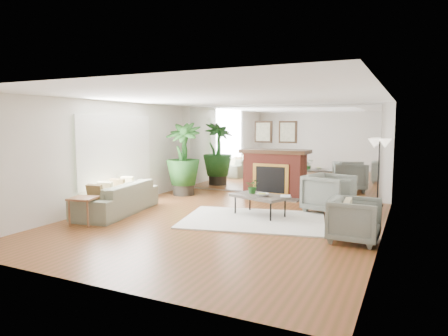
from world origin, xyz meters
The scene contains 18 objects.
ground centered at (0.00, 0.00, 0.00)m, with size 7.00×7.00×0.00m, color brown.
wall_left centered at (-2.99, 0.00, 1.25)m, with size 0.02×7.00×2.50m, color silver.
wall_right centered at (2.99, 0.00, 1.25)m, with size 0.02×7.00×2.50m, color silver.
wall_back centered at (0.00, 3.49, 1.25)m, with size 6.00×0.02×2.50m, color silver.
mirror_panel centered at (0.00, 3.47, 1.25)m, with size 5.40×0.04×2.40m, color silver.
window_panel centered at (-2.96, 0.40, 1.35)m, with size 0.04×2.40×1.50m, color #B2E09E.
fireplace centered at (0.00, 3.26, 0.66)m, with size 1.85×0.83×2.05m.
area_rug centered at (0.54, 0.44, 0.02)m, with size 2.83×2.02×0.03m, color white.
coffee_table centered at (0.53, 0.83, 0.43)m, with size 1.32×1.02×0.47m.
sofa centered at (-2.45, -0.20, 0.34)m, with size 2.31×0.90×0.67m, color gray.
armchair_back centered at (1.78, 1.85, 0.43)m, with size 0.92×0.95×0.86m, color gray.
armchair_front centered at (2.60, -0.22, 0.37)m, with size 0.79×0.81×0.74m, color gray.
side_table centered at (-2.35, -1.30, 0.46)m, with size 0.59×0.59×0.54m.
potted_ficus centered at (-2.30, 2.38, 1.07)m, with size 1.12×1.12×2.01m.
floor_lamp centered at (2.70, 3.10, 1.38)m, with size 0.53×0.29×1.62m.
tabletop_plant centered at (0.33, 0.93, 0.63)m, with size 0.29×0.25×0.32m, color #2A5F23.
fruit_bowl centered at (0.62, 0.71, 0.50)m, with size 0.26×0.26×0.07m, color brown.
book centered at (0.98, 0.85, 0.48)m, with size 0.21×0.28×0.02m, color brown.
Camera 1 is at (3.44, -7.04, 1.96)m, focal length 32.00 mm.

